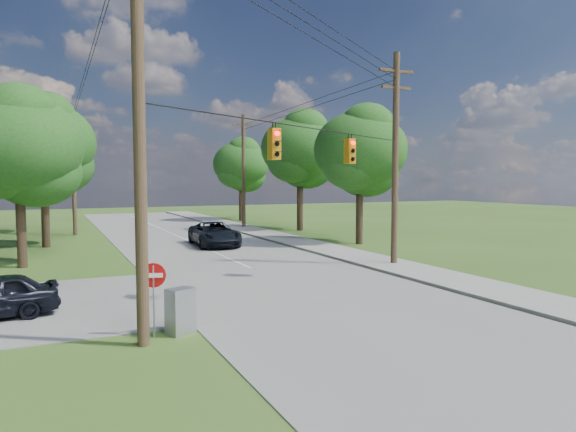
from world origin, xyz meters
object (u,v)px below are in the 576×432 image
pole_north_e (244,170)px  control_cabinet (180,311)px  pole_sw (139,101)px  pole_north_w (73,169)px  car_main_north (214,234)px  do_not_enter_sign (153,282)px  pole_ne (395,156)px

pole_north_e → control_cabinet: 31.86m
pole_sw → pole_north_e: 32.55m
pole_north_w → car_main_north: size_ratio=1.81×
pole_north_w → do_not_enter_sign: 29.24m
pole_sw → do_not_enter_sign: bearing=57.3°
pole_north_e → car_main_north: pole_north_e is taller
pole_north_w → pole_north_e: bearing=0.0°
pole_sw → pole_ne: bearing=29.4°
pole_ne → car_main_north: (-6.04, 10.94, -4.67)m
pole_ne → do_not_enter_sign: 15.39m
pole_ne → car_main_north: bearing=118.9°
car_main_north → control_cabinet: bearing=-106.1°
pole_sw → pole_ne: pole_sw is taller
pole_north_e → pole_sw: bearing=-114.5°
pole_north_e → pole_north_w: size_ratio=1.00×
pole_north_e → do_not_enter_sign: size_ratio=4.90×
car_main_north → do_not_enter_sign: 19.30m
pole_north_e → pole_north_w: same height
pole_sw → control_cabinet: pole_sw is taller
do_not_enter_sign → car_main_north: bearing=85.8°
do_not_enter_sign → pole_north_e: bearing=83.0°
car_main_north → pole_north_w: bearing=128.8°
pole_ne → pole_north_w: bearing=122.3°
car_main_north → pole_ne: bearing=-57.7°
pole_north_e → do_not_enter_sign: bearing=-114.3°
pole_north_e → pole_north_w: bearing=180.0°
car_main_north → control_cabinet: (-6.36, -17.94, -0.16)m
pole_ne → do_not_enter_sign: (-13.12, -7.00, -3.96)m
do_not_enter_sign → pole_sw: bearing=-105.3°
pole_north_w → control_cabinet: (1.50, -29.00, -4.49)m
pole_sw → pole_north_e: pole_sw is taller
pole_ne → pole_north_e: size_ratio=1.05×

